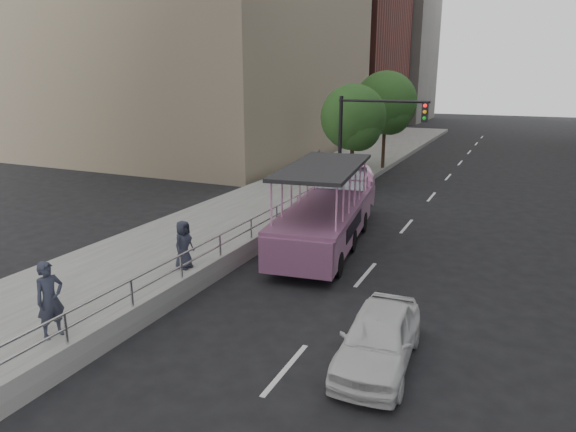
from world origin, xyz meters
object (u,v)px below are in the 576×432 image
at_px(traffic_signal, 365,134).
at_px(street_tree_far, 387,105).
at_px(duck_boat, 331,211).
at_px(pedestrian_far, 184,245).
at_px(pedestrian_near, 50,300).
at_px(parking_sign, 319,176).
at_px(car, 378,338).
at_px(street_tree_near, 355,120).

relative_size(traffic_signal, street_tree_far, 0.81).
relative_size(duck_boat, pedestrian_far, 6.29).
xyz_separation_m(pedestrian_near, street_tree_far, (1.13, 25.33, 3.10)).
bearing_deg(duck_boat, parking_sign, 118.98).
relative_size(car, parking_sign, 1.25).
bearing_deg(parking_sign, car, -62.41).
height_order(pedestrian_far, street_tree_far, street_tree_far).
height_order(duck_boat, pedestrian_far, duck_boat).
height_order(duck_boat, street_tree_far, street_tree_far).
height_order(traffic_signal, street_tree_near, street_tree_near).
xyz_separation_m(duck_boat, traffic_signal, (-0.43, 5.61, 2.34)).
bearing_deg(parking_sign, street_tree_near, 92.94).
xyz_separation_m(parking_sign, traffic_signal, (1.29, 2.50, 1.66)).
xyz_separation_m(duck_boat, street_tree_far, (-1.83, 15.04, 3.15)).
xyz_separation_m(traffic_signal, street_tree_near, (-1.60, 3.43, 0.32)).
bearing_deg(pedestrian_far, traffic_signal, -7.75).
relative_size(pedestrian_near, parking_sign, 0.61).
distance_m(duck_boat, street_tree_near, 9.64).
xyz_separation_m(pedestrian_far, parking_sign, (1.10, 8.54, 0.77)).
bearing_deg(street_tree_near, street_tree_far, 88.09).
relative_size(duck_boat, traffic_signal, 1.85).
height_order(car, pedestrian_near, pedestrian_near).
height_order(pedestrian_near, parking_sign, parking_sign).
bearing_deg(street_tree_far, parking_sign, -89.50).
distance_m(street_tree_near, street_tree_far, 6.02).
bearing_deg(pedestrian_far, duck_boat, -23.03).
bearing_deg(street_tree_far, street_tree_near, -91.91).
relative_size(duck_boat, car, 2.60).
bearing_deg(parking_sign, duck_boat, -61.02).
xyz_separation_m(pedestrian_near, parking_sign, (1.23, 13.40, 0.63)).
bearing_deg(traffic_signal, parking_sign, -117.37).
relative_size(pedestrian_near, pedestrian_far, 1.19).
height_order(duck_boat, street_tree_near, street_tree_near).
bearing_deg(traffic_signal, street_tree_near, 114.98).
height_order(car, traffic_signal, traffic_signal).
distance_m(parking_sign, street_tree_far, 12.18).
bearing_deg(car, parking_sign, 114.22).
bearing_deg(pedestrian_near, pedestrian_far, 9.92).
bearing_deg(duck_boat, pedestrian_near, -106.02).
distance_m(car, street_tree_far, 23.90).
bearing_deg(street_tree_far, car, -75.70).
distance_m(pedestrian_far, traffic_signal, 11.55).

